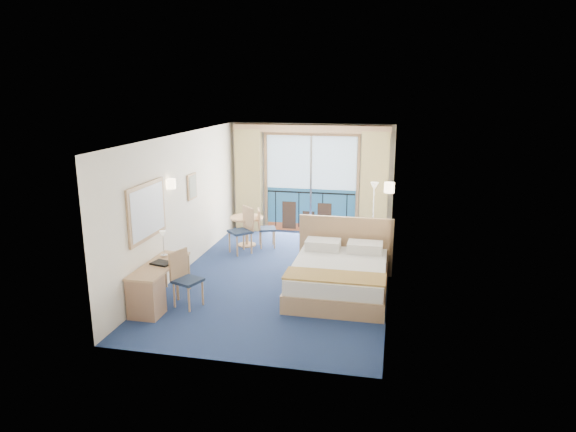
# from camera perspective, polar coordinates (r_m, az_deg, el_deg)

# --- Properties ---
(floor) EXTENTS (6.50, 6.50, 0.00)m
(floor) POSITION_cam_1_polar(r_m,az_deg,el_deg) (9.98, -0.58, -6.70)
(floor) COLOR navy
(floor) RESTS_ON ground
(room_walls) EXTENTS (4.04, 6.54, 2.72)m
(room_walls) POSITION_cam_1_polar(r_m,az_deg,el_deg) (9.49, -0.61, 3.38)
(room_walls) COLOR white
(room_walls) RESTS_ON ground
(balcony_door) EXTENTS (2.36, 0.03, 2.52)m
(balcony_door) POSITION_cam_1_polar(r_m,az_deg,el_deg) (12.71, 2.53, 3.24)
(balcony_door) COLOR #215173
(balcony_door) RESTS_ON room_walls
(curtain_left) EXTENTS (0.65, 0.22, 2.55)m
(curtain_left) POSITION_cam_1_polar(r_m,az_deg,el_deg) (12.89, -4.37, 3.95)
(curtain_left) COLOR tan
(curtain_left) RESTS_ON room_walls
(curtain_right) EXTENTS (0.65, 0.22, 2.55)m
(curtain_right) POSITION_cam_1_polar(r_m,az_deg,el_deg) (12.39, 9.56, 3.38)
(curtain_right) COLOR tan
(curtain_right) RESTS_ON room_walls
(pelmet) EXTENTS (3.80, 0.25, 0.18)m
(pelmet) POSITION_cam_1_polar(r_m,az_deg,el_deg) (12.40, 2.55, 9.66)
(pelmet) COLOR tan
(pelmet) RESTS_ON room_walls
(mirror) EXTENTS (0.05, 1.25, 0.95)m
(mirror) POSITION_cam_1_polar(r_m,az_deg,el_deg) (8.82, -15.39, 0.51)
(mirror) COLOR tan
(mirror) RESTS_ON room_walls
(wall_print) EXTENTS (0.04, 0.42, 0.52)m
(wall_print) POSITION_cam_1_polar(r_m,az_deg,el_deg) (10.53, -10.60, 3.24)
(wall_print) COLOR tan
(wall_print) RESTS_ON room_walls
(sconce_left) EXTENTS (0.18, 0.18, 0.18)m
(sconce_left) POSITION_cam_1_polar(r_m,az_deg,el_deg) (9.53, -12.89, 3.52)
(sconce_left) COLOR #FEE0B2
(sconce_left) RESTS_ON room_walls
(sconce_right) EXTENTS (0.18, 0.18, 0.18)m
(sconce_right) POSITION_cam_1_polar(r_m,az_deg,el_deg) (9.11, 11.20, 3.11)
(sconce_right) COLOR #FEE0B2
(sconce_right) RESTS_ON room_walls
(bed) EXTENTS (1.81, 2.15, 1.14)m
(bed) POSITION_cam_1_polar(r_m,az_deg,el_deg) (9.16, 5.73, -6.58)
(bed) COLOR tan
(bed) RESTS_ON ground
(nightstand) EXTENTS (0.46, 0.44, 0.60)m
(nightstand) POSITION_cam_1_polar(r_m,az_deg,el_deg) (10.53, 9.87, -4.04)
(nightstand) COLOR #986E50
(nightstand) RESTS_ON ground
(phone) EXTENTS (0.23, 0.19, 0.09)m
(phone) POSITION_cam_1_polar(r_m,az_deg,el_deg) (10.44, 10.03, -2.22)
(phone) COLOR silver
(phone) RESTS_ON nightstand
(armchair) EXTENTS (0.80, 0.82, 0.62)m
(armchair) POSITION_cam_1_polar(r_m,az_deg,el_deg) (11.29, 8.34, -2.69)
(armchair) COLOR #4E525F
(armchair) RESTS_ON ground
(floor_lamp) EXTENTS (0.20, 0.20, 1.47)m
(floor_lamp) POSITION_cam_1_polar(r_m,az_deg,el_deg) (11.77, 9.53, 2.01)
(floor_lamp) COLOR silver
(floor_lamp) RESTS_ON ground
(desk) EXTENTS (0.50, 1.47, 0.69)m
(desk) POSITION_cam_1_polar(r_m,az_deg,el_deg) (8.60, -15.17, -8.02)
(desk) COLOR tan
(desk) RESTS_ON ground
(desk_chair) EXTENTS (0.53, 0.52, 0.94)m
(desk_chair) POSITION_cam_1_polar(r_m,az_deg,el_deg) (8.70, -11.49, -6.46)
(desk_chair) COLOR #1E2D47
(desk_chair) RESTS_ON ground
(folder) EXTENTS (0.38, 0.32, 0.03)m
(folder) POSITION_cam_1_polar(r_m,az_deg,el_deg) (8.83, -13.83, -5.10)
(folder) COLOR black
(folder) RESTS_ON desk
(desk_lamp) EXTENTS (0.12, 0.12, 0.45)m
(desk_lamp) POSITION_cam_1_polar(r_m,az_deg,el_deg) (9.08, -13.71, -2.43)
(desk_lamp) COLOR silver
(desk_lamp) RESTS_ON desk
(round_table) EXTENTS (0.75, 0.75, 0.67)m
(round_table) POSITION_cam_1_polar(r_m,az_deg,el_deg) (11.75, -4.62, -0.88)
(round_table) COLOR tan
(round_table) RESTS_ON ground
(table_chair_a) EXTENTS (0.49, 0.49, 0.88)m
(table_chair_a) POSITION_cam_1_polar(r_m,az_deg,el_deg) (11.62, -2.73, -1.09)
(table_chair_a) COLOR #1E2D47
(table_chair_a) RESTS_ON ground
(table_chair_b) EXTENTS (0.62, 0.62, 1.01)m
(table_chair_b) POSITION_cam_1_polar(r_m,az_deg,el_deg) (11.25, -4.95, -1.25)
(table_chair_b) COLOR #1E2D47
(table_chair_b) RESTS_ON ground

